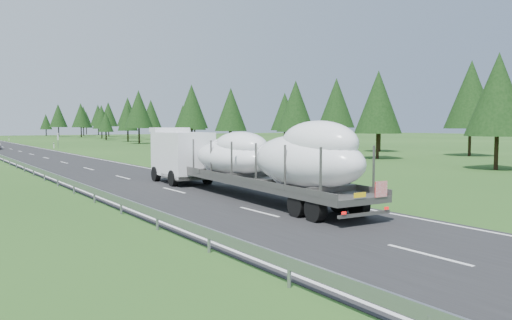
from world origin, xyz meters
TOP-DOWN VIEW (x-y plane):
  - ground at (0.00, 0.00)m, footprint 400.00×400.00m
  - highway_sign at (7.20, 80.00)m, footprint 0.08×0.90m
  - tree_line_right at (38.86, 88.22)m, footprint 28.30×240.57m
  - boat_truck at (2.14, 13.55)m, footprint 3.84×20.31m

SIDE VIEW (x-z plane):
  - ground at x=0.00m, z-range 0.00..0.00m
  - highway_sign at x=7.20m, z-range 0.51..3.11m
  - boat_truck at x=2.14m, z-range 0.12..4.24m
  - tree_line_right at x=38.86m, z-range 0.85..13.21m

